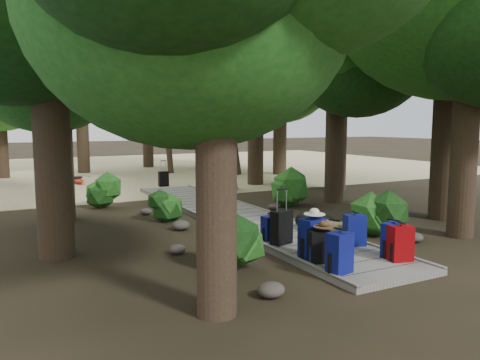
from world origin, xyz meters
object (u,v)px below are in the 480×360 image
backpack_right_c (355,228)px  lone_suitcase_on_sand (164,179)px  backpack_left_d (271,227)px  duffel_right_black (315,222)px  backpack_left_b (319,245)px  backpack_right_a (400,241)px  backpack_right_b (393,238)px  duffel_right_khaki (334,229)px  suitcase_on_boardwalk (281,227)px  backpack_right_d (356,230)px  backpack_left_a (340,251)px  backpack_left_c (312,236)px  kayak (77,179)px  sun_lounger (213,172)px

backpack_right_c → lone_suitcase_on_sand: (-0.38, 11.07, -0.14)m
backpack_left_d → duffel_right_black: backpack_left_d is taller
duffel_right_black → lone_suitcase_on_sand: 9.61m
backpack_left_b → backpack_right_a: 1.49m
backpack_right_b → lone_suitcase_on_sand: size_ratio=1.17×
duffel_right_khaki → lone_suitcase_on_sand: 10.35m
backpack_right_b → suitcase_on_boardwalk: size_ratio=1.03×
backpack_right_a → backpack_right_d: backpack_right_a is taller
backpack_left_d → suitcase_on_boardwalk: (0.01, -0.39, 0.06)m
backpack_left_a → duffel_right_khaki: bearing=41.3°
backpack_left_b → suitcase_on_boardwalk: 1.41m
backpack_left_c → kayak: size_ratio=0.23×
backpack_left_a → backpack_left_b: size_ratio=1.16×
backpack_left_c → backpack_right_b: 1.49m
suitcase_on_boardwalk → sun_lounger: size_ratio=0.37×
backpack_left_a → backpack_left_c: bearing=70.6°
backpack_left_c → duffel_right_black: bearing=40.1°
backpack_left_d → suitcase_on_boardwalk: suitcase_on_boardwalk is taller
backpack_right_c → lone_suitcase_on_sand: 11.08m
duffel_right_black → lone_suitcase_on_sand: bearing=120.5°
backpack_right_c → duffel_right_black: (0.12, 1.48, -0.15)m
kayak → backpack_right_a: bearing=-84.2°
backpack_right_a → duffel_right_khaki: (0.07, 1.94, -0.18)m
suitcase_on_boardwalk → sun_lounger: 12.55m
backpack_left_a → backpack_left_c: (0.12, 0.94, 0.03)m
lone_suitcase_on_sand → duffel_right_khaki: bearing=-87.6°
duffel_right_khaki → lone_suitcase_on_sand: (-0.46, 10.34, 0.03)m
backpack_left_c → backpack_right_a: (1.29, -0.89, -0.05)m
backpack_left_c → suitcase_on_boardwalk: 1.09m
backpack_left_b → backpack_left_d: (0.10, 1.79, -0.04)m
duffel_right_khaki → kayak: duffel_right_khaki is taller
backpack_right_d → duffel_right_black: 1.36m
duffel_right_black → sun_lounger: 11.51m
duffel_right_khaki → kayak: bearing=83.3°
kayak → backpack_right_b: bearing=-83.8°
backpack_left_a → duffel_right_khaki: size_ratio=1.41×
sun_lounger → duffel_right_khaki: bearing=-122.5°
backpack_right_a → suitcase_on_boardwalk: size_ratio=1.03×
backpack_right_b → duffel_right_black: size_ratio=1.13×
backpack_left_a → backpack_right_d: backpack_left_a is taller
duffel_right_khaki → duffel_right_black: bearing=65.1°
backpack_right_a → backpack_right_d: 1.33m
duffel_right_khaki → backpack_right_d: bearing=-106.2°
backpack_left_a → backpack_right_d: 2.07m
backpack_right_c → kayak: backpack_right_c is taller
backpack_right_d → duffel_right_khaki: (-0.06, 0.61, -0.09)m
backpack_left_d → duffel_right_black: bearing=10.3°
duffel_right_black → kayak: bearing=133.3°
backpack_left_b → backpack_left_c: 0.33m
backpack_right_a → lone_suitcase_on_sand: backpack_right_a is taller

